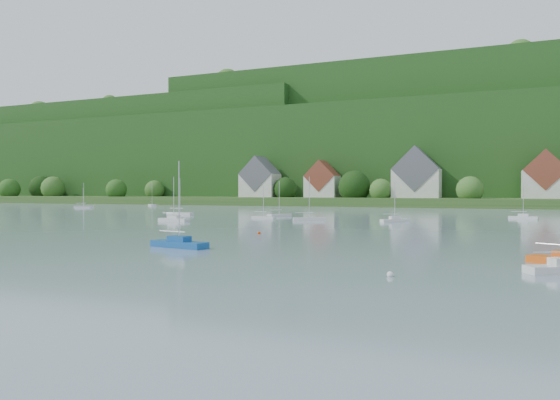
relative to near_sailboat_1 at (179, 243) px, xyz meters
name	(u,v)px	position (x,y,z in m)	size (l,w,h in m)	color
far_shore_strip	(407,201)	(-3.20, 158.27, 1.06)	(600.00, 60.00, 3.00)	#284D1C
forested_ridge	(430,156)	(-2.80, 226.84, 22.44)	(620.00, 181.22, 69.89)	#194215
village_building_0	(260,180)	(-58.20, 145.27, 9.07)	(14.00, 10.40, 16.00)	beige
village_building_1	(322,182)	(-33.20, 147.27, 8.31)	(12.00, 9.36, 14.00)	beige
village_building_2	(417,177)	(1.80, 146.27, 9.83)	(16.00, 11.44, 18.00)	beige
village_building_3	(544,178)	(41.80, 144.27, 8.99)	(13.00, 10.40, 15.50)	beige
near_sailboat_1	(179,243)	(0.00, 0.00, 0.00)	(6.36, 2.87, 8.30)	#174F98
mooring_buoy_3	(259,234)	(0.41, 17.39, -0.44)	(0.39, 0.39, 0.39)	#DA3B01
mooring_buoy_4	(390,277)	(21.91, -9.40, -0.44)	(0.42, 0.42, 0.42)	white
far_sailboat_cluster	(397,214)	(7.56, 74.53, -0.08)	(201.99, 81.04, 8.53)	silver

